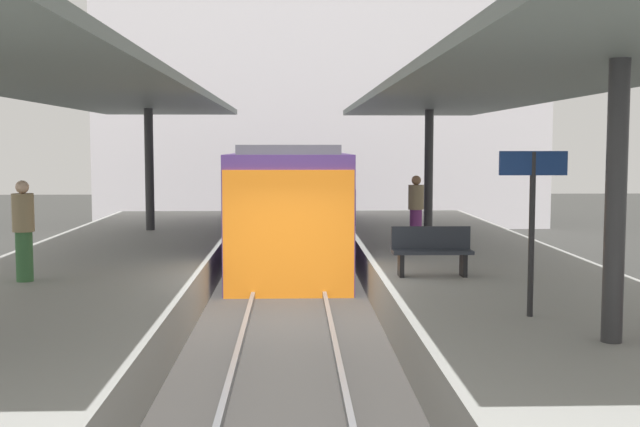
{
  "coord_description": "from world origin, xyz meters",
  "views": [
    {
      "loc": [
        0.1,
        -13.83,
        3.28
      ],
      "look_at": [
        0.73,
        5.01,
        1.66
      ],
      "focal_mm": 44.39,
      "sensor_mm": 36.0,
      "label": 1
    }
  ],
  "objects_px": {
    "platform_sign": "(532,195)",
    "commuter_train": "(290,204)",
    "platform_bench": "(432,250)",
    "passenger_near_bench": "(416,209)",
    "passenger_mid_platform": "(24,229)"
  },
  "relations": [
    {
      "from": "platform_sign",
      "to": "commuter_train",
      "type": "bearing_deg",
      "value": 106.66
    },
    {
      "from": "commuter_train",
      "to": "platform_bench",
      "type": "xyz_separation_m",
      "value": [
        2.52,
        -7.56,
        -0.26
      ]
    },
    {
      "from": "commuter_train",
      "to": "passenger_near_bench",
      "type": "distance_m",
      "value": 4.24
    },
    {
      "from": "platform_bench",
      "to": "passenger_mid_platform",
      "type": "relative_size",
      "value": 0.82
    },
    {
      "from": "passenger_mid_platform",
      "to": "platform_sign",
      "type": "bearing_deg",
      "value": -21.37
    },
    {
      "from": "passenger_near_bench",
      "to": "passenger_mid_platform",
      "type": "distance_m",
      "value": 8.82
    },
    {
      "from": "passenger_near_bench",
      "to": "passenger_mid_platform",
      "type": "relative_size",
      "value": 0.94
    },
    {
      "from": "platform_sign",
      "to": "passenger_mid_platform",
      "type": "relative_size",
      "value": 1.3
    },
    {
      "from": "platform_sign",
      "to": "passenger_mid_platform",
      "type": "distance_m",
      "value": 8.3
    },
    {
      "from": "commuter_train",
      "to": "passenger_mid_platform",
      "type": "bearing_deg",
      "value": -119.33
    },
    {
      "from": "platform_sign",
      "to": "passenger_mid_platform",
      "type": "xyz_separation_m",
      "value": [
        -7.7,
        3.01,
        -0.74
      ]
    },
    {
      "from": "platform_sign",
      "to": "passenger_near_bench",
      "type": "xyz_separation_m",
      "value": [
        -0.32,
        7.85,
        -0.8
      ]
    },
    {
      "from": "commuter_train",
      "to": "passenger_near_bench",
      "type": "xyz_separation_m",
      "value": [
        2.94,
        -3.06,
        0.1
      ]
    },
    {
      "from": "passenger_near_bench",
      "to": "commuter_train",
      "type": "bearing_deg",
      "value": 133.84
    },
    {
      "from": "platform_sign",
      "to": "passenger_near_bench",
      "type": "bearing_deg",
      "value": 92.37
    }
  ]
}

